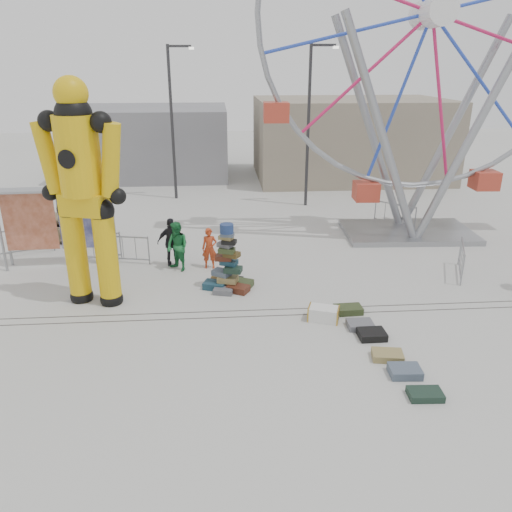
{
  "coord_description": "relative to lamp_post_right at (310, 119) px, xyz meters",
  "views": [
    {
      "loc": [
        -1.6,
        -12.61,
        7.04
      ],
      "look_at": [
        -0.52,
        1.61,
        1.55
      ],
      "focal_mm": 35.0,
      "sensor_mm": 36.0,
      "label": 1
    }
  ],
  "objects": [
    {
      "name": "ground",
      "position": [
        -3.09,
        -13.0,
        -4.48
      ],
      "size": [
        90.0,
        90.0,
        0.0
      ],
      "primitive_type": "plane",
      "color": "#9E9E99",
      "rests_on": "ground"
    },
    {
      "name": "banner_scaffold",
      "position": [
        -10.56,
        -7.83,
        -2.28
      ],
      "size": [
        4.07,
        0.84,
        2.93
      ],
      "rotation": [
        0.0,
        0.0,
        0.04
      ],
      "color": "gray",
      "rests_on": "ground"
    },
    {
      "name": "ferris_wheel",
      "position": [
        3.58,
        -5.22,
        3.25
      ],
      "size": [
        13.53,
        3.58,
        15.7
      ],
      "rotation": [
        0.0,
        0.0,
        -0.05
      ],
      "color": "gray",
      "rests_on": "ground"
    },
    {
      "name": "pedestrian_red",
      "position": [
        -5.1,
        -8.45,
        -3.72
      ],
      "size": [
        0.56,
        0.38,
        1.52
      ],
      "primitive_type": "imported",
      "rotation": [
        0.0,
        0.0,
        -0.03
      ],
      "color": "#AA3718",
      "rests_on": "ground"
    },
    {
      "name": "barricade_wheel_front",
      "position": [
        3.81,
        -9.78,
        -3.93
      ],
      "size": [
        0.87,
        1.88,
        1.1
      ],
      "primitive_type": null,
      "rotation": [
        0.0,
        0.0,
        1.17
      ],
      "color": "gray",
      "rests_on": "ground"
    },
    {
      "name": "pedestrian_green",
      "position": [
        -6.24,
        -8.58,
        -3.58
      ],
      "size": [
        1.1,
        1.11,
        1.81
      ],
      "primitive_type": "imported",
      "rotation": [
        0.0,
        0.0,
        -0.81
      ],
      "color": "#1B6F37",
      "rests_on": "ground"
    },
    {
      "name": "row_case_5",
      "position": [
        -0.17,
        -16.56,
        -4.4
      ],
      "size": [
        0.79,
        0.53,
        0.17
      ],
      "primitive_type": "cube",
      "rotation": [
        0.0,
        0.0,
        -0.05
      ],
      "color": "#1C3227",
      "rests_on": "ground"
    },
    {
      "name": "row_case_4",
      "position": [
        -0.32,
        -15.67,
        -4.38
      ],
      "size": [
        0.79,
        0.61,
        0.21
      ],
      "primitive_type": "cube",
      "rotation": [
        0.0,
        0.0,
        -0.06
      ],
      "color": "#4E5D70",
      "rests_on": "ground"
    },
    {
      "name": "row_case_1",
      "position": [
        -0.77,
        -13.29,
        -4.39
      ],
      "size": [
        0.73,
        0.57,
        0.18
      ],
      "primitive_type": "cube",
      "rotation": [
        0.0,
        0.0,
        -0.0
      ],
      "color": "slate",
      "rests_on": "ground"
    },
    {
      "name": "steamer_trunk",
      "position": [
        -1.73,
        -12.78,
        -4.28
      ],
      "size": [
        1.0,
        0.77,
        0.41
      ],
      "primitive_type": "cube",
      "rotation": [
        0.0,
        0.0,
        -0.33
      ],
      "color": "silver",
      "rests_on": "ground"
    },
    {
      "name": "parked_suv",
      "position": [
        -11.51,
        -4.67,
        -3.94
      ],
      "size": [
        4.07,
        2.26,
        1.08
      ],
      "primitive_type": "imported",
      "rotation": [
        0.0,
        0.0,
        1.45
      ],
      "color": "tan",
      "rests_on": "ground"
    },
    {
      "name": "lamp_post_right",
      "position": [
        0.0,
        0.0,
        0.0
      ],
      "size": [
        1.41,
        0.25,
        8.0
      ],
      "color": "#2D2D30",
      "rests_on": "ground"
    },
    {
      "name": "row_case_3",
      "position": [
        -0.51,
        -14.94,
        -4.39
      ],
      "size": [
        0.85,
        0.65,
        0.19
      ],
      "primitive_type": "cube",
      "rotation": [
        0.0,
        0.0,
        -0.16
      ],
      "color": "#9A874E",
      "rests_on": "ground"
    },
    {
      "name": "pedestrian_black",
      "position": [
        -6.47,
        -8.11,
        -3.57
      ],
      "size": [
        1.08,
        0.47,
        1.83
      ],
      "primitive_type": "imported",
      "rotation": [
        0.0,
        0.0,
        3.12
      ],
      "color": "black",
      "rests_on": "ground"
    },
    {
      "name": "barricade_wheel_back",
      "position": [
        3.37,
        -4.03,
        -3.93
      ],
      "size": [
        1.48,
        1.49,
        1.1
      ],
      "primitive_type": null,
      "rotation": [
        0.0,
        0.0,
        -0.79
      ],
      "color": "gray",
      "rests_on": "ground"
    },
    {
      "name": "building_right",
      "position": [
        3.91,
        7.0,
        -1.98
      ],
      "size": [
        12.0,
        8.0,
        5.0
      ],
      "primitive_type": "cube",
      "color": "gray",
      "rests_on": "ground"
    },
    {
      "name": "row_case_2",
      "position": [
        -0.6,
        -13.88,
        -4.38
      ],
      "size": [
        0.75,
        0.6,
        0.21
      ],
      "primitive_type": "cube",
      "rotation": [
        0.0,
        0.0,
        0.02
      ],
      "color": "black",
      "rests_on": "ground"
    },
    {
      "name": "track_line_far",
      "position": [
        -3.09,
        -12.0,
        -4.48
      ],
      "size": [
        40.0,
        0.04,
        0.01
      ],
      "primitive_type": "cube",
      "color": "#47443F",
      "rests_on": "ground"
    },
    {
      "name": "barricade_dummy_a",
      "position": [
        -12.32,
        -6.52,
        -3.93
      ],
      "size": [
        1.9,
        0.83,
        1.1
      ],
      "primitive_type": null,
      "rotation": [
        0.0,
        0.0,
        0.38
      ],
      "color": "gray",
      "rests_on": "ground"
    },
    {
      "name": "barricade_dummy_c",
      "position": [
        -8.35,
        -7.74,
        -3.93
      ],
      "size": [
        1.98,
        0.51,
        1.1
      ],
      "primitive_type": null,
      "rotation": [
        0.0,
        0.0,
        -0.21
      ],
      "color": "gray",
      "rests_on": "ground"
    },
    {
      "name": "barricade_dummy_b",
      "position": [
        -9.49,
        -7.55,
        -3.93
      ],
      "size": [
        1.96,
        0.59,
        1.1
      ],
      "primitive_type": null,
      "rotation": [
        0.0,
        0.0,
        0.25
      ],
      "color": "gray",
      "rests_on": "ground"
    },
    {
      "name": "track_line_near",
      "position": [
        -3.09,
        -12.4,
        -4.48
      ],
      "size": [
        40.0,
        0.04,
        0.01
      ],
      "primitive_type": "cube",
      "color": "#47443F",
      "rests_on": "ground"
    },
    {
      "name": "row_case_0",
      "position": [
        -0.89,
        -12.38,
        -4.37
      ],
      "size": [
        0.85,
        0.55,
        0.21
      ],
      "primitive_type": "cube",
      "rotation": [
        0.0,
        0.0,
        0.05
      ],
      "color": "#354321",
      "rests_on": "ground"
    },
    {
      "name": "suitcase_tower",
      "position": [
        -4.47,
        -10.3,
        -3.85
      ],
      "size": [
        1.77,
        1.46,
        2.26
      ],
      "rotation": [
        0.0,
        0.0,
        -0.39
      ],
      "color": "#1C4154",
      "rests_on": "ground"
    },
    {
      "name": "crash_test_dummy",
      "position": [
        -8.65,
        -11.0,
        -0.8
      ],
      "size": [
        2.78,
        1.25,
        6.99
      ],
      "rotation": [
        0.0,
        0.0,
        -0.29
      ],
      "color": "black",
      "rests_on": "ground"
    },
    {
      "name": "building_left",
      "position": [
        -9.09,
        9.0,
        -2.28
      ],
      "size": [
        10.0,
        8.0,
        4.4
      ],
      "primitive_type": "cube",
      "color": "gray",
      "rests_on": "ground"
    },
    {
      "name": "lamp_post_left",
      "position": [
        -7.0,
        2.0,
        0.0
      ],
      "size": [
        1.41,
        0.25,
        8.0
      ],
      "color": "#2D2D30",
      "rests_on": "ground"
    }
  ]
}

